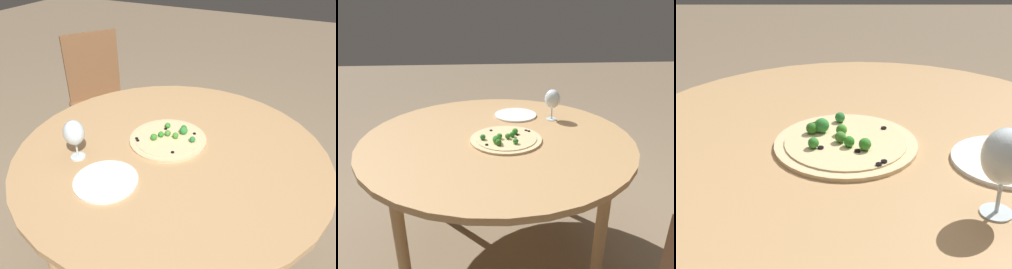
# 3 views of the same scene
# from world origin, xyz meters

# --- Properties ---
(dining_table) EXTENTS (1.32, 1.32, 0.71)m
(dining_table) POSITION_xyz_m (0.00, 0.00, 0.66)
(dining_table) COLOR tan
(dining_table) RESTS_ON ground_plane
(pizza) EXTENTS (0.34, 0.34, 0.05)m
(pizza) POSITION_xyz_m (-0.06, -0.04, 0.72)
(pizza) COLOR #DBBC89
(pizza) RESTS_ON dining_table
(wine_glass) EXTENTS (0.08, 0.08, 0.17)m
(wine_glass) POSITION_xyz_m (0.23, -0.32, 0.83)
(wine_glass) COLOR silver
(wine_glass) RESTS_ON dining_table
(plate_near) EXTENTS (0.24, 0.24, 0.01)m
(plate_near) POSITION_xyz_m (0.30, -0.12, 0.72)
(plate_near) COLOR white
(plate_near) RESTS_ON dining_table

